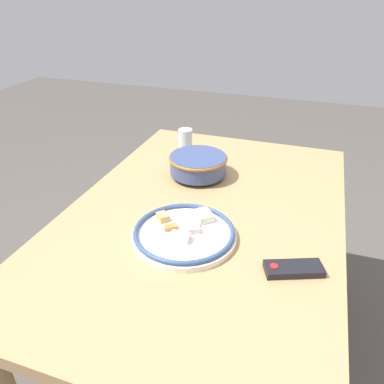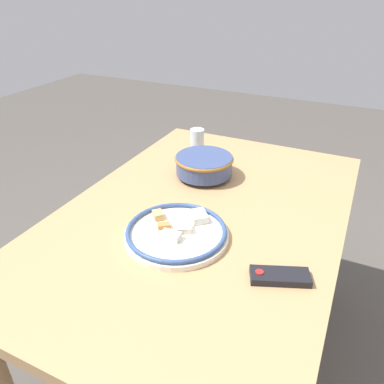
% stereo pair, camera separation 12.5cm
% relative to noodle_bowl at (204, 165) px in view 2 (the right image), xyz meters
% --- Properties ---
extents(ground_plane, '(8.00, 8.00, 0.00)m').
position_rel_noodle_bowl_xyz_m(ground_plane, '(0.23, 0.10, -0.76)').
color(ground_plane, '#4C4742').
extents(dining_table, '(1.32, 0.88, 0.71)m').
position_rel_noodle_bowl_xyz_m(dining_table, '(0.23, 0.10, -0.13)').
color(dining_table, tan).
rests_on(dining_table, ground_plane).
extents(noodle_bowl, '(0.22, 0.22, 0.08)m').
position_rel_noodle_bowl_xyz_m(noodle_bowl, '(0.00, 0.00, 0.00)').
color(noodle_bowl, '#384775').
rests_on(noodle_bowl, dining_table).
extents(food_plate, '(0.31, 0.31, 0.04)m').
position_rel_noodle_bowl_xyz_m(food_plate, '(0.39, 0.09, -0.03)').
color(food_plate, silver).
rests_on(food_plate, dining_table).
extents(tv_remote, '(0.11, 0.16, 0.02)m').
position_rel_noodle_bowl_xyz_m(tv_remote, '(0.44, 0.40, -0.04)').
color(tv_remote, black).
rests_on(tv_remote, dining_table).
extents(drinking_glass, '(0.06, 0.06, 0.10)m').
position_rel_noodle_bowl_xyz_m(drinking_glass, '(-0.22, -0.13, -0.00)').
color(drinking_glass, silver).
rests_on(drinking_glass, dining_table).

